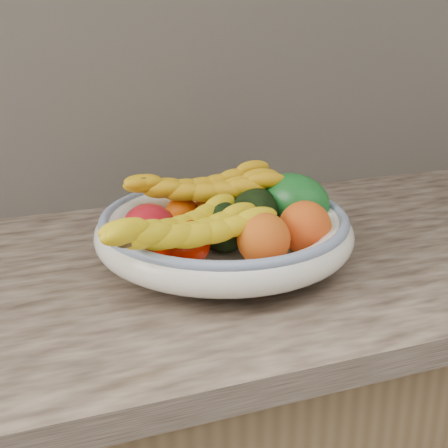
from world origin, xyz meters
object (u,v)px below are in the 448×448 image
(fruit_bowl, at_px, (224,231))
(green_mango, at_px, (293,201))
(banana_bunch_front, at_px, (186,235))
(banana_bunch_back, at_px, (203,192))

(fruit_bowl, bearing_deg, green_mango, 9.27)
(fruit_bowl, relative_size, green_mango, 3.12)
(green_mango, relative_size, banana_bunch_front, 0.45)
(green_mango, xyz_separation_m, banana_bunch_front, (-0.21, -0.10, 0.01))
(fruit_bowl, distance_m, green_mango, 0.13)
(banana_bunch_front, bearing_deg, banana_bunch_back, 41.70)
(banana_bunch_back, bearing_deg, banana_bunch_front, -110.72)
(green_mango, height_order, banana_bunch_front, green_mango)
(fruit_bowl, distance_m, banana_bunch_back, 0.09)
(fruit_bowl, xyz_separation_m, green_mango, (0.13, 0.02, 0.03))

